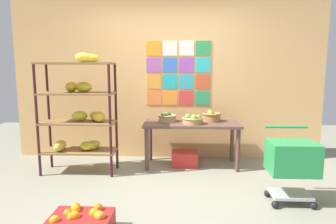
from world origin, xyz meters
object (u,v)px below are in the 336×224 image
at_px(display_table, 192,128).
at_px(produce_crate_under_table, 185,158).
at_px(shopping_cart, 292,160).
at_px(fruit_basket_right, 211,116).
at_px(fruit_basket_back_right, 193,120).
at_px(banana_shelf_unit, 81,111).
at_px(orange_crate_foreground, 81,223).
at_px(fruit_basket_back_left, 167,117).

relative_size(display_table, produce_crate_under_table, 3.66).
xyz_separation_m(produce_crate_under_table, shopping_cart, (1.15, -1.23, 0.38)).
distance_m(fruit_basket_right, fruit_basket_back_right, 0.38).
bearing_deg(shopping_cart, banana_shelf_unit, 168.62).
xyz_separation_m(banana_shelf_unit, orange_crate_foreground, (0.53, -1.61, -0.78)).
bearing_deg(orange_crate_foreground, produce_crate_under_table, 64.15).
relative_size(fruit_basket_back_right, orange_crate_foreground, 0.57).
xyz_separation_m(fruit_basket_right, produce_crate_under_table, (-0.41, -0.13, -0.65)).
bearing_deg(fruit_basket_back_right, shopping_cart, -47.45).
relative_size(display_table, fruit_basket_right, 4.88).
distance_m(produce_crate_under_table, shopping_cart, 1.73).
bearing_deg(fruit_basket_right, display_table, -156.88).
bearing_deg(shopping_cart, orange_crate_foreground, -153.71).
relative_size(fruit_basket_back_right, produce_crate_under_table, 0.80).
bearing_deg(orange_crate_foreground, banana_shelf_unit, 108.11).
distance_m(fruit_basket_back_left, shopping_cart, 1.96).
height_order(produce_crate_under_table, orange_crate_foreground, orange_crate_foreground).
bearing_deg(display_table, produce_crate_under_table, -179.82).
bearing_deg(fruit_basket_right, shopping_cart, -61.35).
height_order(fruit_basket_back_left, orange_crate_foreground, fruit_basket_back_left).
height_order(fruit_basket_back_right, orange_crate_foreground, fruit_basket_back_right).
bearing_deg(banana_shelf_unit, produce_crate_under_table, 13.10).
bearing_deg(fruit_basket_back_right, orange_crate_foreground, -119.69).
bearing_deg(shopping_cart, fruit_basket_back_left, 144.71).
distance_m(display_table, fruit_basket_back_right, 0.18).
relative_size(produce_crate_under_table, shopping_cart, 0.47).
bearing_deg(orange_crate_foreground, display_table, 61.79).
bearing_deg(fruit_basket_right, banana_shelf_unit, -165.84).
relative_size(banana_shelf_unit, orange_crate_foreground, 3.10).
xyz_separation_m(banana_shelf_unit, display_table, (1.58, 0.34, -0.31)).
relative_size(fruit_basket_back_left, fruit_basket_back_right, 0.94).
relative_size(banana_shelf_unit, shopping_cart, 2.04).
height_order(display_table, fruit_basket_back_right, fruit_basket_back_right).
relative_size(display_table, fruit_basket_back_left, 4.88).
xyz_separation_m(banana_shelf_unit, fruit_basket_right, (1.89, 0.48, -0.14)).
bearing_deg(fruit_basket_back_right, produce_crate_under_table, 140.18).
height_order(display_table, fruit_basket_right, fruit_basket_right).
xyz_separation_m(fruit_basket_right, orange_crate_foreground, (-1.36, -2.09, -0.65)).
height_order(fruit_basket_right, fruit_basket_back_left, fruit_basket_right).
bearing_deg(orange_crate_foreground, fruit_basket_right, 56.95).
bearing_deg(fruit_basket_back_left, banana_shelf_unit, -160.40).
height_order(banana_shelf_unit, produce_crate_under_table, banana_shelf_unit).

